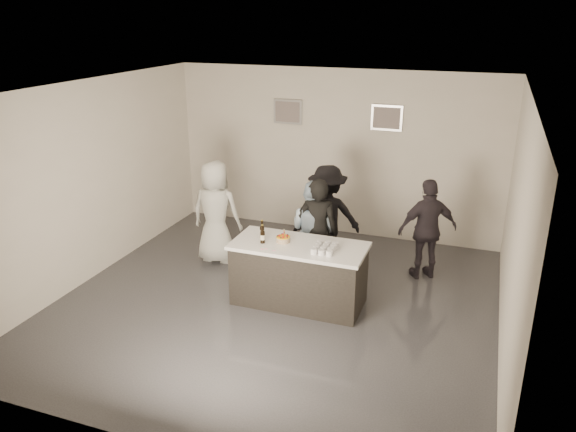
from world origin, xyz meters
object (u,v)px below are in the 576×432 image
(beer_bottle_a, at_px, (262,229))
(person_main_black, at_px, (318,232))
(person_guest_left, at_px, (216,212))
(beer_bottle_b, at_px, (262,234))
(person_main_blue, at_px, (313,230))
(person_guest_back, at_px, (327,216))
(bar_counter, at_px, (299,274))
(cake, at_px, (283,239))
(person_guest_right, at_px, (428,229))

(beer_bottle_a, relative_size, person_main_black, 0.16)
(person_main_black, distance_m, person_guest_left, 1.80)
(beer_bottle_b, bearing_deg, person_guest_left, 140.34)
(person_main_blue, xyz_separation_m, person_guest_back, (0.07, 0.51, 0.06))
(bar_counter, bearing_deg, beer_bottle_b, -165.80)
(cake, xyz_separation_m, beer_bottle_b, (-0.25, -0.13, 0.09))
(person_guest_right, distance_m, person_guest_back, 1.57)
(cake, distance_m, beer_bottle_a, 0.34)
(bar_counter, distance_m, cake, 0.54)
(bar_counter, xyz_separation_m, person_guest_left, (-1.74, 0.91, 0.40))
(beer_bottle_a, bearing_deg, person_guest_left, 143.56)
(person_main_blue, bearing_deg, person_main_black, 152.80)
(person_main_blue, distance_m, person_guest_back, 0.52)
(bar_counter, distance_m, person_main_black, 0.81)
(beer_bottle_b, bearing_deg, cake, 27.90)
(person_main_black, distance_m, person_guest_right, 1.70)
(cake, bearing_deg, beer_bottle_b, -152.10)
(bar_counter, bearing_deg, cake, 177.63)
(person_main_black, bearing_deg, cake, 57.89)
(beer_bottle_b, relative_size, person_guest_right, 0.16)
(person_main_black, height_order, person_guest_left, person_guest_left)
(beer_bottle_b, xyz_separation_m, person_guest_left, (-1.25, 1.03, -0.18))
(person_main_black, xyz_separation_m, person_guest_right, (1.52, 0.75, -0.03))
(cake, relative_size, person_main_black, 0.12)
(cake, relative_size, person_guest_back, 0.12)
(person_main_black, bearing_deg, person_guest_left, -16.37)
(beer_bottle_a, height_order, person_main_black, person_main_black)
(beer_bottle_a, distance_m, person_main_black, 0.93)
(cake, height_order, person_guest_back, person_guest_back)
(cake, height_order, person_guest_right, person_guest_right)
(beer_bottle_b, bearing_deg, person_main_blue, 66.68)
(beer_bottle_b, relative_size, person_guest_back, 0.16)
(bar_counter, bearing_deg, beer_bottle_a, 175.41)
(person_guest_left, xyz_separation_m, person_guest_back, (1.74, 0.45, -0.01))
(person_guest_back, bearing_deg, beer_bottle_b, 46.41)
(cake, bearing_deg, person_guest_back, 79.91)
(beer_bottle_b, distance_m, person_main_blue, 1.09)
(person_guest_right, bearing_deg, person_main_black, -3.58)
(beer_bottle_b, bearing_deg, bar_counter, 14.20)
(beer_bottle_a, distance_m, person_guest_left, 1.47)
(person_main_blue, bearing_deg, beer_bottle_a, 80.66)
(person_main_black, bearing_deg, person_guest_back, -96.23)
(bar_counter, bearing_deg, person_main_blue, 94.70)
(person_main_blue, bearing_deg, person_guest_right, -137.30)
(bar_counter, xyz_separation_m, person_guest_back, (0.00, 1.36, 0.39))
(beer_bottle_b, bearing_deg, person_guest_back, 71.62)
(person_main_black, relative_size, person_main_blue, 1.06)
(cake, height_order, person_main_black, person_main_black)
(beer_bottle_a, distance_m, person_main_blue, 0.98)
(person_guest_left, relative_size, person_guest_right, 1.07)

